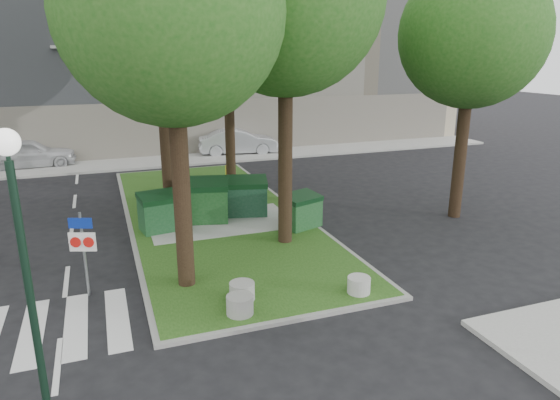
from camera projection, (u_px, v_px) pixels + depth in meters
name	position (u px, v px, depth m)	size (l,w,h in m)	color
ground	(272.00, 324.00, 11.33)	(120.00, 120.00, 0.00)	black
median_island	(215.00, 215.00, 18.68)	(6.00, 16.00, 0.12)	#1F4A15
median_kerb	(215.00, 216.00, 18.69)	(6.30, 16.30, 0.10)	gray
building_sidewalk	(164.00, 161.00, 27.97)	(42.00, 3.00, 0.12)	#999993
zebra_crossing	(97.00, 321.00, 11.45)	(5.00, 3.00, 0.01)	silver
apartment_building	(140.00, 19.00, 32.47)	(41.00, 12.00, 16.00)	tan
tree_median_mid	(160.00, 21.00, 17.20)	(4.80, 4.80, 9.99)	black
tree_street_right	(475.00, 20.00, 16.89)	(5.00, 5.00, 10.06)	black
dumpster_a	(161.00, 212.00, 16.83)	(1.57, 1.22, 1.32)	#113E1A
dumpster_b	(205.00, 201.00, 17.73)	(1.89, 1.53, 1.54)	#134116
dumpster_c	(247.00, 197.00, 18.47)	(1.73, 1.40, 1.41)	#0F341F
dumpster_d	(301.00, 211.00, 17.14)	(1.52, 1.29, 1.20)	#15451C
bollard_left	(240.00, 305.00, 11.48)	(0.63, 0.63, 0.45)	gray
bollard_right	(359.00, 285.00, 12.50)	(0.58, 0.58, 0.41)	#AEAEA8
bollard_mid	(242.00, 291.00, 12.15)	(0.62, 0.62, 0.44)	gray
litter_bin	(229.00, 172.00, 23.72)	(0.38, 0.38, 0.66)	gold
street_lamp	(23.00, 250.00, 7.43)	(0.39, 0.39, 4.92)	black
traffic_sign_pole	(83.00, 243.00, 12.27)	(0.64, 0.26, 2.21)	slate
car_white	(28.00, 153.00, 26.39)	(1.87, 4.65, 1.59)	silver
car_silver	(238.00, 142.00, 29.94)	(1.64, 4.70, 1.55)	#AEB1B6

